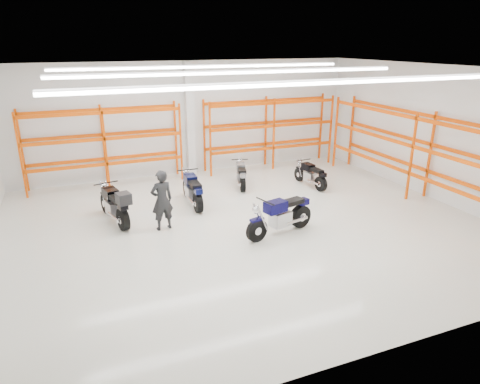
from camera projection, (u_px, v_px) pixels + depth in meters
name	position (u px, v px, depth m)	size (l,w,h in m)	color
ground	(245.00, 225.00, 12.79)	(14.00, 14.00, 0.00)	beige
room_shell	(245.00, 115.00, 11.71)	(14.02, 12.02, 4.51)	silver
motorcycle_main	(283.00, 216.00, 12.10)	(2.27, 0.90, 1.13)	black
motorcycle_back_a	(115.00, 205.00, 12.74)	(0.92, 2.32, 1.20)	black
motorcycle_back_b	(193.00, 191.00, 14.20)	(0.73, 2.21, 1.08)	black
motorcycle_back_c	(241.00, 176.00, 16.05)	(0.82, 1.86, 0.93)	black
motorcycle_back_d	(311.00, 176.00, 16.05)	(0.63, 1.89, 0.93)	black
standing_man	(162.00, 200.00, 12.26)	(0.65, 0.43, 1.79)	black
structural_column	(190.00, 119.00, 17.13)	(0.32, 0.32, 4.50)	white
pallet_racking_back_left	(104.00, 139.00, 15.79)	(5.67, 0.87, 3.00)	#DF3D02
pallet_racking_back_right	(270.00, 126.00, 18.18)	(5.67, 0.87, 3.00)	#DF3D02
pallet_racking_side	(422.00, 147.00, 14.46)	(0.87, 9.07, 3.00)	#DF3D02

